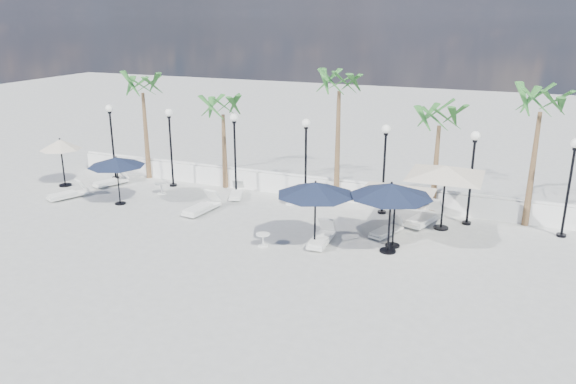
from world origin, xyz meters
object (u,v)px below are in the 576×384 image
at_px(lounger_4, 387,230).
at_px(lounger_6, 321,238).
at_px(parasol_navy_right, 391,190).
at_px(lounger_1, 237,193).
at_px(parasol_navy_mid, 315,189).
at_px(parasol_cream_sq_b, 446,166).
at_px(parasol_cream_small, 60,145).
at_px(lounger_5, 424,217).
at_px(lounger_0, 68,194).
at_px(parasol_cream_sq_a, 396,185).
at_px(parasol_navy_left, 116,162).
at_px(lounger_3, 202,207).
at_px(lounger_2, 111,181).

height_order(lounger_4, lounger_6, lounger_6).
xyz_separation_m(lounger_4, parasol_navy_right, (0.40, -1.55, 2.10)).
xyz_separation_m(lounger_1, parasol_navy_right, (7.91, -3.56, 2.11)).
bearing_deg(parasol_navy_mid, lounger_1, 141.99).
relative_size(parasol_cream_sq_b, parasol_cream_small, 2.30).
bearing_deg(parasol_navy_right, lounger_1, 155.75).
relative_size(parasol_navy_mid, parasol_cream_sq_b, 0.51).
bearing_deg(parasol_cream_sq_b, lounger_5, 156.22).
height_order(lounger_0, lounger_5, lounger_5).
bearing_deg(parasol_cream_sq_a, lounger_6, -163.10).
bearing_deg(parasol_navy_mid, parasol_navy_left, 172.32).
distance_m(lounger_1, parasol_cream_sq_a, 8.78).
xyz_separation_m(lounger_5, parasol_cream_sq_b, (0.71, -0.31, 2.30)).
xyz_separation_m(lounger_6, parasol_navy_left, (-9.86, 0.91, 1.71)).
distance_m(parasol_navy_right, parasol_cream_sq_a, 0.56).
bearing_deg(parasol_navy_right, lounger_4, 104.53).
height_order(parasol_navy_left, parasol_cream_sq_a, parasol_cream_sq_a).
distance_m(lounger_3, lounger_4, 7.94).
relative_size(lounger_3, parasol_cream_small, 0.86).
relative_size(lounger_3, parasol_cream_sq_a, 0.40).
distance_m(lounger_6, parasol_navy_mid, 2.04).
bearing_deg(lounger_6, lounger_1, 143.15).
bearing_deg(parasol_cream_sq_a, lounger_0, -179.62).
height_order(lounger_0, lounger_2, lounger_0).
bearing_deg(parasol_navy_left, lounger_2, 136.06).
relative_size(lounger_5, lounger_6, 1.19).
bearing_deg(lounger_4, parasol_cream_sq_b, 59.15).
xyz_separation_m(parasol_navy_left, parasol_cream_sq_b, (13.78, 2.34, 0.63)).
relative_size(lounger_4, parasol_navy_mid, 0.62).
bearing_deg(lounger_0, parasol_navy_right, 22.68).
height_order(lounger_1, lounger_2, lounger_2).
bearing_deg(parasol_cream_small, lounger_6, -8.66).
bearing_deg(lounger_6, lounger_4, 38.34).
bearing_deg(parasol_navy_mid, parasol_navy_right, 13.25).
bearing_deg(lounger_6, parasol_navy_right, 2.57).
bearing_deg(lounger_3, lounger_5, 20.95).
height_order(lounger_1, lounger_5, lounger_5).
bearing_deg(parasol_navy_mid, parasol_cream_small, 169.68).
bearing_deg(lounger_0, parasol_navy_mid, 19.55).
distance_m(lounger_0, parasol_navy_left, 3.25).
relative_size(lounger_0, lounger_3, 0.91).
distance_m(parasol_navy_left, parasol_cream_sq_a, 12.38).
xyz_separation_m(lounger_6, parasol_cream_small, (-14.19, 2.16, 1.83)).
bearing_deg(parasol_cream_sq_b, parasol_navy_mid, -137.84).
bearing_deg(lounger_4, parasol_navy_mid, -114.91).
bearing_deg(parasol_navy_mid, parasol_cream_sq_a, 23.85).
xyz_separation_m(lounger_4, parasol_navy_left, (-11.92, -0.84, 1.74)).
distance_m(lounger_3, parasol_navy_left, 4.35).
distance_m(lounger_3, lounger_5, 9.35).
relative_size(lounger_4, parasol_navy_left, 0.70).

